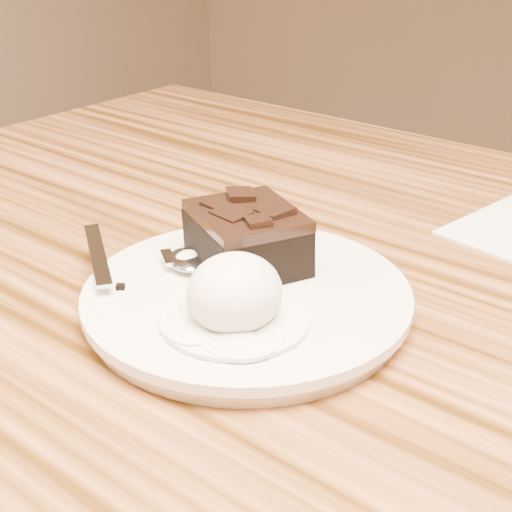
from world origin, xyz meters
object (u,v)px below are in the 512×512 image
Objects in this scene: plate at (247,301)px; brownie at (247,242)px; spoon at (187,262)px; ice_cream_scoop at (235,293)px.

plate is 2.85× the size of brownie.
brownie reaches higher than plate.
brownie reaches higher than spoon.
spoon is at bearing 155.06° from ice_cream_scoop.
spoon is (-0.08, 0.04, -0.02)m from ice_cream_scoop.
ice_cream_scoop is (0.04, -0.07, 0.00)m from brownie.
brownie is 0.08m from ice_cream_scoop.
brownie is (-0.02, 0.03, 0.03)m from plate.
brownie is at bearing -10.80° from spoon.
plate is at bearing 119.79° from ice_cream_scoop.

